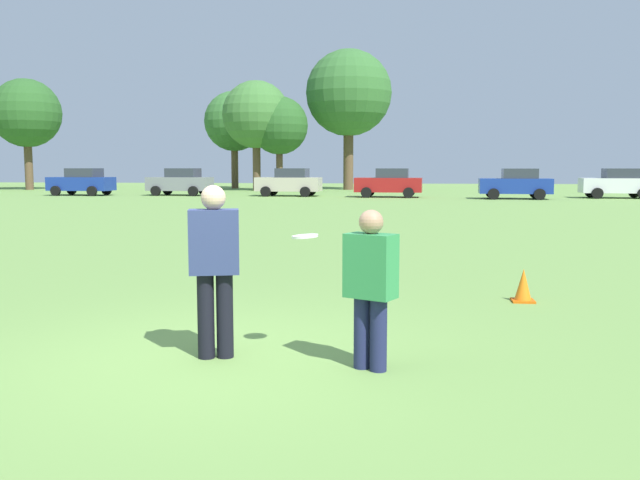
{
  "coord_description": "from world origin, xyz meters",
  "views": [
    {
      "loc": [
        1.88,
        -6.61,
        1.95
      ],
      "look_at": [
        0.88,
        1.7,
        1.04
      ],
      "focal_mm": 38.11,
      "sensor_mm": 36.0,
      "label": 1
    }
  ],
  "objects_px": {
    "traffic_cone": "(523,286)",
    "parked_car_near_right": "(516,184)",
    "player_defender": "(371,281)",
    "frisbee": "(305,236)",
    "player_thrower": "(214,262)",
    "parked_car_near_left": "(82,182)",
    "parked_car_mid_left": "(181,182)",
    "parked_car_center": "(289,182)",
    "parked_car_far_right": "(618,183)",
    "parked_car_mid_right": "(389,183)"
  },
  "relations": [
    {
      "from": "parked_car_near_left",
      "to": "parked_car_far_right",
      "type": "distance_m",
      "value": 34.53
    },
    {
      "from": "parked_car_mid_left",
      "to": "parked_car_center",
      "type": "bearing_deg",
      "value": -1.65
    },
    {
      "from": "parked_car_mid_left",
      "to": "parked_car_near_right",
      "type": "bearing_deg",
      "value": -6.59
    },
    {
      "from": "parked_car_center",
      "to": "parked_car_near_right",
      "type": "height_order",
      "value": "same"
    },
    {
      "from": "traffic_cone",
      "to": "parked_car_mid_right",
      "type": "distance_m",
      "value": 33.36
    },
    {
      "from": "player_thrower",
      "to": "parked_car_center",
      "type": "distance_m",
      "value": 37.85
    },
    {
      "from": "player_defender",
      "to": "parked_car_center",
      "type": "xyz_separation_m",
      "value": [
        -7.05,
        37.67,
        0.06
      ]
    },
    {
      "from": "player_defender",
      "to": "parked_car_near_right",
      "type": "relative_size",
      "value": 0.36
    },
    {
      "from": "player_thrower",
      "to": "traffic_cone",
      "type": "bearing_deg",
      "value": 42.63
    },
    {
      "from": "player_thrower",
      "to": "parked_car_near_left",
      "type": "distance_m",
      "value": 41.77
    },
    {
      "from": "traffic_cone",
      "to": "parked_car_far_right",
      "type": "distance_m",
      "value": 35.51
    },
    {
      "from": "parked_car_near_right",
      "to": "parked_car_center",
      "type": "bearing_deg",
      "value": 170.84
    },
    {
      "from": "frisbee",
      "to": "traffic_cone",
      "type": "relative_size",
      "value": 0.56
    },
    {
      "from": "frisbee",
      "to": "parked_car_mid_left",
      "type": "distance_m",
      "value": 39.95
    },
    {
      "from": "parked_car_near_left",
      "to": "parked_car_mid_left",
      "type": "height_order",
      "value": "same"
    },
    {
      "from": "player_thrower",
      "to": "parked_car_near_right",
      "type": "distance_m",
      "value": 36.22
    },
    {
      "from": "parked_car_near_right",
      "to": "frisbee",
      "type": "bearing_deg",
      "value": -102.48
    },
    {
      "from": "traffic_cone",
      "to": "parked_car_mid_right",
      "type": "bearing_deg",
      "value": 94.39
    },
    {
      "from": "parked_car_near_left",
      "to": "parked_car_near_right",
      "type": "height_order",
      "value": "same"
    },
    {
      "from": "parked_car_mid_left",
      "to": "parked_car_near_left",
      "type": "bearing_deg",
      "value": -173.58
    },
    {
      "from": "traffic_cone",
      "to": "parked_car_near_right",
      "type": "distance_m",
      "value": 32.23
    },
    {
      "from": "player_defender",
      "to": "parked_car_far_right",
      "type": "relative_size",
      "value": 0.36
    },
    {
      "from": "player_defender",
      "to": "parked_car_near_left",
      "type": "bearing_deg",
      "value": 119.62
    },
    {
      "from": "frisbee",
      "to": "parked_car_mid_left",
      "type": "bearing_deg",
      "value": 110.23
    },
    {
      "from": "player_thrower",
      "to": "parked_car_mid_right",
      "type": "height_order",
      "value": "parked_car_mid_right"
    },
    {
      "from": "parked_car_mid_left",
      "to": "parked_car_near_right",
      "type": "height_order",
      "value": "same"
    },
    {
      "from": "frisbee",
      "to": "parked_car_far_right",
      "type": "height_order",
      "value": "parked_car_far_right"
    },
    {
      "from": "player_thrower",
      "to": "player_defender",
      "type": "distance_m",
      "value": 1.61
    },
    {
      "from": "parked_car_mid_left",
      "to": "parked_car_far_right",
      "type": "height_order",
      "value": "same"
    },
    {
      "from": "frisbee",
      "to": "parked_car_near_right",
      "type": "bearing_deg",
      "value": 77.52
    },
    {
      "from": "frisbee",
      "to": "parked_car_near_left",
      "type": "xyz_separation_m",
      "value": [
        -20.43,
        36.74,
        -0.32
      ]
    },
    {
      "from": "parked_car_far_right",
      "to": "parked_car_center",
      "type": "bearing_deg",
      "value": 178.69
    },
    {
      "from": "parked_car_mid_left",
      "to": "parked_car_far_right",
      "type": "relative_size",
      "value": 1.0
    },
    {
      "from": "parked_car_mid_left",
      "to": "parked_car_center",
      "type": "height_order",
      "value": "same"
    },
    {
      "from": "traffic_cone",
      "to": "parked_car_near_left",
      "type": "distance_m",
      "value": 40.8
    },
    {
      "from": "traffic_cone",
      "to": "parked_car_near_right",
      "type": "height_order",
      "value": "parked_car_near_right"
    },
    {
      "from": "player_defender",
      "to": "parked_car_center",
      "type": "height_order",
      "value": "parked_car_center"
    },
    {
      "from": "frisbee",
      "to": "parked_car_mid_right",
      "type": "bearing_deg",
      "value": 89.71
    },
    {
      "from": "parked_car_near_right",
      "to": "parked_car_far_right",
      "type": "height_order",
      "value": "same"
    },
    {
      "from": "parked_car_mid_right",
      "to": "parked_car_far_right",
      "type": "relative_size",
      "value": 1.0
    },
    {
      "from": "parked_car_near_left",
      "to": "parked_car_near_right",
      "type": "bearing_deg",
      "value": -3.55
    },
    {
      "from": "parked_car_center",
      "to": "frisbee",
      "type": "bearing_deg",
      "value": -80.31
    },
    {
      "from": "player_defender",
      "to": "frisbee",
      "type": "relative_size",
      "value": 5.7
    },
    {
      "from": "parked_car_near_left",
      "to": "parked_car_mid_left",
      "type": "xyz_separation_m",
      "value": [
        6.61,
        0.74,
        0.0
      ]
    },
    {
      "from": "parked_car_near_left",
      "to": "parked_car_near_right",
      "type": "xyz_separation_m",
      "value": [
        28.17,
        -1.75,
        0.0
      ]
    },
    {
      "from": "parked_car_mid_right",
      "to": "parked_car_far_right",
      "type": "bearing_deg",
      "value": 1.56
    },
    {
      "from": "traffic_cone",
      "to": "parked_car_far_right",
      "type": "bearing_deg",
      "value": 71.32
    },
    {
      "from": "frisbee",
      "to": "parked_car_near_left",
      "type": "height_order",
      "value": "parked_car_near_left"
    },
    {
      "from": "parked_car_mid_left",
      "to": "frisbee",
      "type": "bearing_deg",
      "value": -69.77
    },
    {
      "from": "player_defender",
      "to": "parked_car_far_right",
      "type": "height_order",
      "value": "parked_car_far_right"
    }
  ]
}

